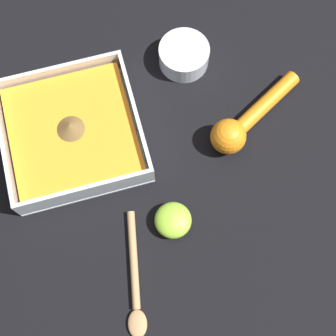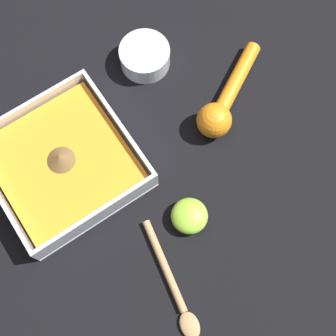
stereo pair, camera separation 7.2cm
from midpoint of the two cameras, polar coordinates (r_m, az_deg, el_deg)
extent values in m
plane|color=black|center=(0.77, -5.93, 2.88)|extent=(4.00, 4.00, 0.00)
cube|color=silver|center=(0.77, -8.70, 3.36)|extent=(0.21, 0.21, 0.01)
cube|color=silver|center=(0.76, -16.61, 2.07)|extent=(0.21, 0.01, 0.05)
cube|color=silver|center=(0.75, -1.24, 6.13)|extent=(0.21, 0.01, 0.05)
cube|color=silver|center=(0.80, -10.64, 10.82)|extent=(0.01, 0.20, 0.05)
cube|color=silver|center=(0.71, -7.19, -3.37)|extent=(0.01, 0.20, 0.05)
cube|color=orange|center=(0.76, -8.90, 3.88)|extent=(0.19, 0.19, 0.03)
cone|color=brown|center=(0.73, -9.17, 4.55)|extent=(0.04, 0.04, 0.02)
cylinder|color=silver|center=(0.82, 4.52, 13.17)|extent=(0.09, 0.09, 0.04)
cylinder|color=brown|center=(0.82, 4.50, 13.01)|extent=(0.08, 0.08, 0.02)
sphere|color=orange|center=(0.75, 10.08, 3.39)|extent=(0.06, 0.06, 0.06)
cylinder|color=orange|center=(0.80, 14.48, 7.37)|extent=(0.09, 0.13, 0.03)
ellipsoid|color=#93CC38|center=(0.72, 3.50, -6.83)|extent=(0.06, 0.06, 0.03)
ellipsoid|color=tan|center=(0.71, -0.71, -18.94)|extent=(0.04, 0.03, 0.01)
cylinder|color=tan|center=(0.71, -1.32, -11.51)|extent=(0.14, 0.04, 0.01)
camera|label=1|loc=(0.04, 92.90, -8.83)|focal=50.00mm
camera|label=2|loc=(0.04, -87.10, 8.83)|focal=50.00mm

